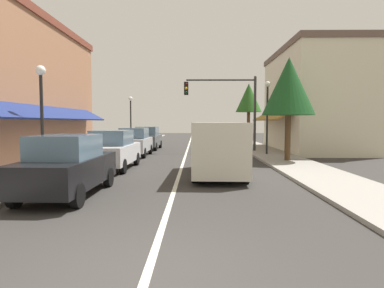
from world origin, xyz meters
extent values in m
plane|color=#33302D|center=(0.00, 18.00, 0.00)|extent=(80.00, 80.00, 0.00)
cube|color=#A39E99|center=(-5.50, 18.00, 0.06)|extent=(2.60, 56.00, 0.12)
cube|color=gray|center=(5.50, 18.00, 0.06)|extent=(2.60, 56.00, 0.12)
cube|color=silver|center=(0.00, 18.00, 0.00)|extent=(0.14, 52.00, 0.01)
cube|color=#9E6B4C|center=(-8.96, 12.00, 3.57)|extent=(4.33, 14.00, 7.14)
cube|color=brown|center=(-8.96, 12.00, 7.34)|extent=(4.53, 14.20, 0.40)
cube|color=slate|center=(-6.86, 12.00, 1.40)|extent=(0.08, 10.64, 1.80)
cube|color=navy|center=(-6.25, 12.00, 2.60)|extent=(1.27, 11.76, 0.73)
cube|color=slate|center=(-6.86, 8.92, 5.14)|extent=(0.08, 1.10, 1.30)
cube|color=slate|center=(-6.86, 15.08, 5.14)|extent=(0.08, 1.10, 1.30)
cube|color=beige|center=(9.42, 20.00, 3.52)|extent=(5.24, 10.00, 7.04)
cube|color=brown|center=(9.42, 20.00, 7.24)|extent=(5.44, 10.20, 0.40)
cube|color=slate|center=(6.86, 20.00, 1.40)|extent=(0.08, 7.60, 1.80)
cube|color=olive|center=(6.25, 20.00, 2.60)|extent=(1.27, 8.40, 0.73)
cube|color=slate|center=(6.86, 17.80, 5.07)|extent=(0.08, 1.10, 1.30)
cube|color=slate|center=(6.86, 22.20, 5.07)|extent=(0.08, 1.10, 1.30)
cube|color=black|center=(-3.03, 4.95, 0.71)|extent=(1.78, 4.13, 0.80)
cube|color=slate|center=(-3.03, 4.85, 1.44)|extent=(1.55, 2.02, 0.66)
cylinder|color=black|center=(-3.80, 6.31, 0.31)|extent=(0.21, 0.62, 0.62)
cylinder|color=black|center=(-2.22, 6.29, 0.31)|extent=(0.21, 0.62, 0.62)
cylinder|color=black|center=(-3.84, 3.60, 0.31)|extent=(0.21, 0.62, 0.62)
cylinder|color=black|center=(-2.26, 3.58, 0.31)|extent=(0.21, 0.62, 0.62)
cube|color=silver|center=(-3.09, 10.29, 0.71)|extent=(1.81, 4.14, 0.80)
cube|color=slate|center=(-3.09, 10.19, 1.44)|extent=(1.56, 2.03, 0.66)
cylinder|color=black|center=(-3.85, 11.66, 0.31)|extent=(0.21, 0.62, 0.62)
cylinder|color=black|center=(-2.27, 11.63, 0.31)|extent=(0.21, 0.62, 0.62)
cylinder|color=black|center=(-3.91, 8.96, 0.31)|extent=(0.21, 0.62, 0.62)
cylinder|color=black|center=(-2.33, 8.92, 0.31)|extent=(0.21, 0.62, 0.62)
cube|color=#B7BABF|center=(-3.19, 16.01, 0.71)|extent=(1.72, 4.10, 0.80)
cube|color=slate|center=(-3.19, 15.91, 1.44)|extent=(1.52, 2.00, 0.66)
cylinder|color=black|center=(-3.98, 17.36, 0.31)|extent=(0.20, 0.62, 0.62)
cylinder|color=black|center=(-2.40, 17.36, 0.31)|extent=(0.20, 0.62, 0.62)
cylinder|color=black|center=(-3.98, 14.66, 0.31)|extent=(0.20, 0.62, 0.62)
cylinder|color=black|center=(-2.40, 14.66, 0.31)|extent=(0.20, 0.62, 0.62)
cube|color=#4C5156|center=(-3.09, 20.89, 0.71)|extent=(1.80, 4.13, 0.80)
cube|color=slate|center=(-3.09, 20.79, 1.44)|extent=(1.56, 2.03, 0.66)
cylinder|color=black|center=(-3.85, 22.26, 0.31)|extent=(0.21, 0.62, 0.62)
cylinder|color=black|center=(-2.27, 22.23, 0.31)|extent=(0.21, 0.62, 0.62)
cylinder|color=black|center=(-3.91, 19.55, 0.31)|extent=(0.21, 0.62, 0.62)
cylinder|color=black|center=(-2.32, 19.52, 0.31)|extent=(0.21, 0.62, 0.62)
cube|color=beige|center=(1.58, 8.54, 1.17)|extent=(2.11, 5.06, 1.90)
cube|color=slate|center=(1.65, 10.94, 1.59)|extent=(1.73, 0.32, 0.84)
cube|color=black|center=(1.66, 11.12, 0.48)|extent=(1.87, 0.25, 0.24)
cylinder|color=black|center=(0.75, 10.12, 0.36)|extent=(0.26, 0.73, 0.72)
cylinder|color=black|center=(2.51, 10.06, 0.36)|extent=(0.26, 0.73, 0.72)
cylinder|color=black|center=(0.66, 7.02, 0.36)|extent=(0.26, 0.73, 0.72)
cylinder|color=black|center=(2.42, 6.96, 0.36)|extent=(0.26, 0.73, 0.72)
cylinder|color=#333333|center=(4.80, 18.61, 2.66)|extent=(0.18, 0.18, 5.31)
cylinder|color=#333333|center=(2.39, 18.61, 5.06)|extent=(4.82, 0.12, 0.12)
cube|color=black|center=(-0.02, 18.43, 4.46)|extent=(0.30, 0.24, 0.90)
sphere|color=#420F0F|center=(-0.02, 18.30, 4.74)|extent=(0.20, 0.20, 0.20)
sphere|color=yellow|center=(-0.02, 18.30, 4.46)|extent=(0.20, 0.20, 0.20)
sphere|color=#0C3316|center=(-0.02, 18.30, 4.18)|extent=(0.20, 0.20, 0.20)
cylinder|color=black|center=(-5.08, 7.75, 1.93)|extent=(0.12, 0.12, 3.87)
sphere|color=white|center=(-5.08, 7.75, 4.05)|extent=(0.36, 0.36, 0.36)
cylinder|color=black|center=(5.11, 16.07, 2.15)|extent=(0.12, 0.12, 4.29)
sphere|color=white|center=(5.11, 16.07, 4.47)|extent=(0.36, 0.36, 0.36)
cylinder|color=black|center=(-5.07, 24.20, 1.99)|extent=(0.12, 0.12, 3.99)
sphere|color=white|center=(-5.07, 24.20, 4.17)|extent=(0.36, 0.36, 0.36)
cylinder|color=#4C331E|center=(5.50, 12.78, 1.45)|extent=(0.30, 0.30, 2.91)
cone|color=#19471E|center=(5.50, 12.78, 4.00)|extent=(2.72, 2.72, 2.99)
cylinder|color=#4C331E|center=(5.66, 26.77, 1.73)|extent=(0.30, 0.30, 3.45)
cone|color=#285B21|center=(5.66, 26.77, 4.43)|extent=(2.46, 2.46, 2.70)
camera|label=1|loc=(0.69, -4.33, 2.15)|focal=30.42mm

